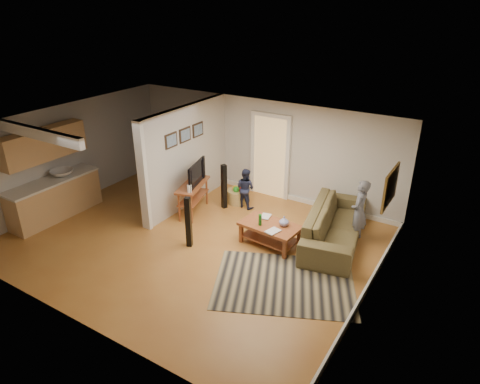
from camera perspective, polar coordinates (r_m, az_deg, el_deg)
name	(u,v)px	position (r m, az deg, el deg)	size (l,w,h in m)	color
ground	(193,240)	(9.37, -6.34, -6.41)	(7.50, 7.50, 0.00)	#9B5B27
room_shell	(163,162)	(9.66, -10.22, 3.94)	(7.54, 6.02, 2.52)	beige
area_rug	(284,283)	(8.10, 5.94, -11.92)	(2.54, 1.85, 0.01)	black
sofa	(333,240)	(9.52, 12.35, -6.33)	(2.64, 1.03, 0.77)	#413620
coffee_table	(271,229)	(9.01, 4.16, -4.92)	(1.29, 0.82, 0.73)	maroon
tv_console	(193,187)	(10.21, -6.25, 0.70)	(0.76, 1.28, 1.03)	maroon
speaker_left	(188,222)	(8.91, -6.89, -4.01)	(0.11, 0.11, 1.13)	black
speaker_right	(224,187)	(10.46, -2.14, 0.73)	(0.11, 0.11, 1.14)	black
toy_basket	(238,196)	(10.87, -0.32, -0.47)	(0.53, 0.53, 0.47)	olive
child	(355,240)	(9.65, 15.13, -6.21)	(0.51, 0.33, 1.40)	slate
toddler	(245,207)	(10.74, 0.71, -1.95)	(0.49, 0.38, 1.02)	#202644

